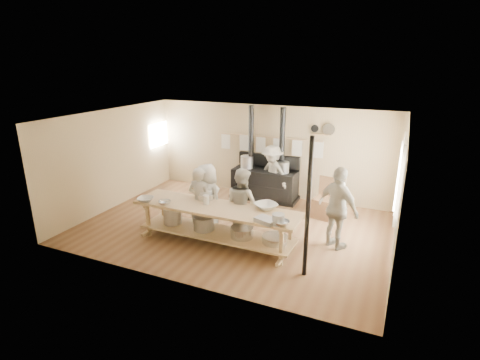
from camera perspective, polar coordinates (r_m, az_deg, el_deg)
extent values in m
plane|color=brown|center=(8.95, -0.94, -7.16)|extent=(7.00, 7.00, 0.00)
plane|color=tan|center=(10.73, 4.63, 4.41)|extent=(7.00, 0.00, 7.00)
plane|color=tan|center=(6.44, -10.36, -5.18)|extent=(7.00, 0.00, 7.00)
plane|color=tan|center=(10.40, -18.81, 3.06)|extent=(0.00, 5.00, 5.00)
plane|color=tan|center=(7.77, 23.18, -2.30)|extent=(0.00, 5.00, 5.00)
plane|color=beige|center=(8.20, -1.03, 9.54)|extent=(7.00, 7.00, 0.00)
cube|color=beige|center=(8.29, 23.26, 0.35)|extent=(0.06, 1.35, 1.65)
plane|color=white|center=(8.29, 22.98, 0.38)|extent=(0.00, 1.50, 1.50)
cube|color=beige|center=(8.29, 22.92, 0.39)|extent=(0.02, 0.03, 1.50)
plane|color=white|center=(11.81, -12.29, 6.80)|extent=(0.00, 0.90, 0.90)
cube|color=black|center=(10.61, 3.80, -0.65)|extent=(1.80, 0.70, 0.85)
cube|color=black|center=(10.73, 3.75, -2.55)|extent=(1.90, 0.75, 0.10)
cube|color=black|center=(10.70, 4.42, 2.99)|extent=(1.80, 0.12, 0.35)
cylinder|color=black|center=(10.47, 1.71, 6.51)|extent=(0.15, 0.15, 1.75)
cylinder|color=black|center=(10.17, 6.44, 6.06)|extent=(0.15, 0.15, 1.75)
cylinder|color=#B2B2B7|center=(10.62, 1.07, 2.77)|extent=(0.36, 0.36, 0.34)
cylinder|color=gray|center=(10.22, 6.66, 1.93)|extent=(0.30, 0.30, 0.30)
cylinder|color=tan|center=(10.55, 4.51, 6.51)|extent=(3.00, 0.04, 0.04)
cube|color=silver|center=(11.10, -2.14, 5.97)|extent=(0.28, 0.01, 0.46)
cube|color=silver|center=(10.88, 0.43, 5.74)|extent=(0.28, 0.01, 0.46)
cube|color=silver|center=(10.68, 3.11, 5.48)|extent=(0.28, 0.01, 0.46)
cube|color=silver|center=(10.51, 5.87, 5.21)|extent=(0.28, 0.01, 0.46)
cube|color=silver|center=(10.36, 8.72, 4.91)|extent=(0.28, 0.01, 0.46)
cube|color=silver|center=(10.24, 11.64, 4.59)|extent=(0.28, 0.01, 0.46)
cube|color=tan|center=(10.16, 12.08, 6.78)|extent=(0.50, 0.14, 0.03)
cylinder|color=black|center=(10.19, 11.33, 7.71)|extent=(0.20, 0.04, 0.20)
cylinder|color=silver|center=(10.12, 13.38, 7.50)|extent=(0.32, 0.03, 0.32)
cube|color=tan|center=(7.89, -3.70, -4.28)|extent=(3.60, 0.90, 0.06)
cube|color=tan|center=(8.12, -3.62, -8.01)|extent=(3.40, 0.80, 0.04)
cube|color=tan|center=(8.14, -3.62, -8.32)|extent=(3.30, 0.06, 0.06)
cube|color=tan|center=(8.59, -13.85, -5.72)|extent=(0.07, 0.07, 0.85)
cube|color=tan|center=(9.03, -11.56, -4.37)|extent=(0.07, 0.07, 0.85)
cube|color=tan|center=(7.26, 6.33, -9.84)|extent=(0.07, 0.07, 0.85)
cube|color=tan|center=(7.78, 7.69, -7.92)|extent=(0.07, 0.07, 0.85)
cylinder|color=#B2B2B7|center=(8.55, -10.24, -5.33)|extent=(0.40, 0.40, 0.38)
cylinder|color=gray|center=(8.18, -5.53, -6.54)|extent=(0.44, 0.44, 0.30)
cylinder|color=silver|center=(7.83, 0.30, -7.94)|extent=(0.48, 0.48, 0.22)
cylinder|color=silver|center=(7.62, 5.19, -9.10)|extent=(0.52, 0.52, 0.14)
cylinder|color=black|center=(6.65, 10.31, -4.42)|extent=(0.08, 0.08, 2.60)
imported|color=#A49F91|center=(8.34, -6.13, -3.30)|extent=(0.59, 0.40, 1.58)
imported|color=#A49F91|center=(8.18, 0.30, -3.58)|extent=(0.96, 0.88, 1.59)
imported|color=#A49F91|center=(8.51, -5.01, -2.76)|extent=(0.89, 0.70, 1.60)
imported|color=#A49F91|center=(7.94, 14.70, -4.23)|extent=(1.10, 0.93, 1.76)
imported|color=#A49F91|center=(10.28, 4.90, 0.90)|extent=(1.18, 0.93, 1.60)
cube|color=#503420|center=(9.61, 12.60, -4.16)|extent=(0.56, 0.56, 0.51)
cube|color=#503420|center=(9.63, 13.28, -1.11)|extent=(0.47, 0.13, 0.56)
imported|color=silver|center=(8.40, -14.21, -2.87)|extent=(0.42, 0.42, 0.08)
imported|color=silver|center=(8.12, -11.42, -3.41)|extent=(0.37, 0.37, 0.08)
imported|color=silver|center=(7.76, 3.96, -3.97)|extent=(0.63, 0.63, 0.11)
imported|color=silver|center=(7.03, 6.39, -6.54)|extent=(0.30, 0.30, 0.09)
cube|color=#B2B2B7|center=(7.12, 3.99, -6.16)|extent=(0.47, 0.39, 0.09)
cylinder|color=silver|center=(8.31, -5.25, -2.45)|extent=(0.44, 0.44, 0.12)
cylinder|color=gray|center=(7.03, 5.84, -5.99)|extent=(0.31, 0.31, 0.21)
cylinder|color=silver|center=(8.31, -5.40, -2.17)|extent=(0.39, 0.39, 0.20)
cylinder|color=silver|center=(7.98, -5.16, -3.02)|extent=(0.16, 0.16, 0.20)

